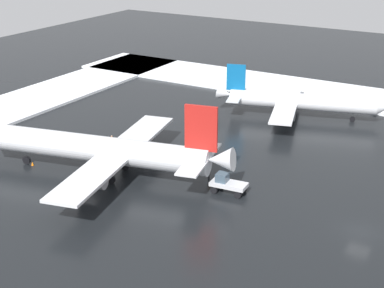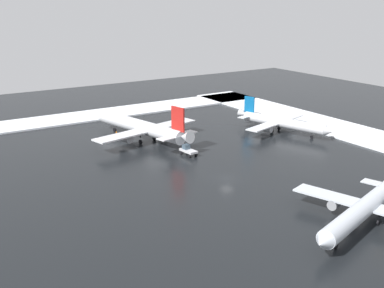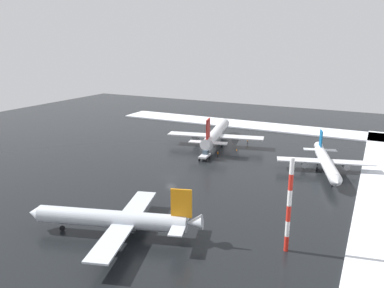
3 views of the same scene
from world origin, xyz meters
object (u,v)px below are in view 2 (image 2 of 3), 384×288
(airplane_parked_starboard, at_px, (142,127))
(airplane_parked_portside, at_px, (281,122))
(ground_crew_near_tug, at_px, (162,128))
(pushback_tug, at_px, (188,150))
(ground_crew_beside_wing, at_px, (188,146))
(traffic_cone_mid_line, at_px, (116,132))
(airplane_foreground_jet, at_px, (364,208))
(traffic_cone_near_nose, at_px, (178,138))

(airplane_parked_starboard, bearing_deg, airplane_parked_portside, -123.41)
(airplane_parked_portside, distance_m, ground_crew_near_tug, 33.34)
(airplane_parked_starboard, bearing_deg, pushback_tug, 179.56)
(pushback_tug, height_order, ground_crew_beside_wing, pushback_tug)
(airplane_parked_starboard, bearing_deg, ground_crew_near_tug, -71.13)
(airplane_parked_portside, height_order, ground_crew_beside_wing, airplane_parked_portside)
(ground_crew_near_tug, distance_m, traffic_cone_mid_line, 12.64)
(pushback_tug, relative_size, ground_crew_beside_wing, 2.79)
(ground_crew_beside_wing, height_order, ground_crew_near_tug, same)
(airplane_foreground_jet, height_order, ground_crew_near_tug, airplane_foreground_jet)
(airplane_parked_portside, relative_size, ground_crew_beside_wing, 16.87)
(pushback_tug, xyz_separation_m, traffic_cone_mid_line, (27.47, 6.25, -1.01))
(ground_crew_beside_wing, height_order, traffic_cone_mid_line, ground_crew_beside_wing)
(airplane_parked_starboard, distance_m, airplane_parked_portside, 38.67)
(airplane_foreground_jet, bearing_deg, airplane_parked_portside, -136.40)
(traffic_cone_near_nose, distance_m, traffic_cone_mid_line, 18.54)
(traffic_cone_near_nose, bearing_deg, ground_crew_beside_wing, 163.26)
(airplane_foreground_jet, relative_size, airplane_parked_portside, 1.06)
(airplane_foreground_jet, bearing_deg, ground_crew_near_tug, -107.81)
(airplane_parked_starboard, relative_size, pushback_tug, 7.78)
(ground_crew_beside_wing, bearing_deg, airplane_foreground_jet, 143.02)
(traffic_cone_near_nose, bearing_deg, pushback_tug, 158.54)
(airplane_parked_starboard, bearing_deg, traffic_cone_near_nose, -128.24)
(airplane_parked_portside, bearing_deg, pushback_tug, -100.88)
(traffic_cone_near_nose, bearing_deg, traffic_cone_mid_line, 37.39)
(ground_crew_near_tug, xyz_separation_m, traffic_cone_mid_line, (5.07, 11.56, -0.70))
(ground_crew_near_tug, bearing_deg, ground_crew_beside_wing, -105.77)
(ground_crew_beside_wing, height_order, traffic_cone_near_nose, ground_crew_beside_wing)
(airplane_parked_starboard, xyz_separation_m, airplane_parked_portside, (-13.70, -36.15, -0.79))
(pushback_tug, bearing_deg, airplane_parked_starboard, 7.09)
(airplane_parked_portside, distance_m, traffic_cone_near_nose, 29.21)
(airplane_parked_starboard, relative_size, traffic_cone_mid_line, 67.55)
(ground_crew_beside_wing, xyz_separation_m, traffic_cone_mid_line, (23.56, 8.60, -0.70))
(ground_crew_beside_wing, relative_size, ground_crew_near_tug, 1.00)
(airplane_parked_portside, xyz_separation_m, traffic_cone_mid_line, (24.28, 38.74, -2.61))
(airplane_foreground_jet, distance_m, pushback_tug, 47.01)
(airplane_parked_starboard, relative_size, airplane_foreground_jet, 1.21)
(ground_crew_beside_wing, relative_size, traffic_cone_near_nose, 3.11)
(traffic_cone_near_nose, bearing_deg, airplane_parked_portside, -109.16)
(pushback_tug, height_order, traffic_cone_near_nose, pushback_tug)
(ground_crew_near_tug, bearing_deg, traffic_cone_mid_line, 149.64)
(ground_crew_near_tug, height_order, traffic_cone_mid_line, ground_crew_near_tug)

